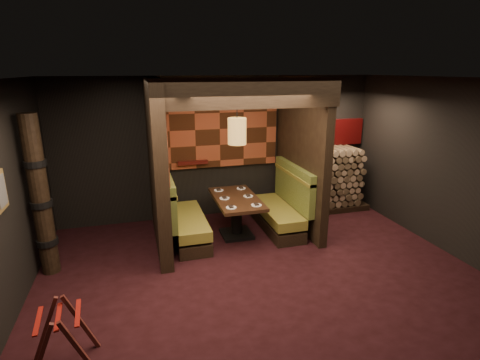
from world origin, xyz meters
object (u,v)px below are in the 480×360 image
luggage_rack (62,337)px  firewood_stack (328,179)px  booth_bench_left (183,219)px  pendant_lamp (237,131)px  totem_column (40,198)px  dining_table (236,210)px  booth_bench_right (282,209)px

luggage_rack → firewood_stack: firewood_stack is taller
booth_bench_left → luggage_rack: bearing=-120.2°
pendant_lamp → totem_column: bearing=-172.3°
luggage_rack → totem_column: 2.36m
pendant_lamp → luggage_rack: size_ratio=1.47×
pendant_lamp → dining_table: bearing=90.0°
booth_bench_left → firewood_stack: bearing=12.2°
totem_column → pendant_lamp: bearing=7.7°
luggage_rack → booth_bench_right: bearing=37.9°
dining_table → luggage_rack: 3.66m
booth_bench_right → firewood_stack: firewood_stack is taller
pendant_lamp → totem_column: (-3.06, -0.41, -0.77)m
dining_table → firewood_stack: 2.41m
firewood_stack → luggage_rack: bearing=-144.8°
pendant_lamp → luggage_rack: bearing=-134.8°
booth_bench_right → luggage_rack: booth_bench_right is taller
booth_bench_right → pendant_lamp: bearing=-171.6°
totem_column → firewood_stack: 5.50m
booth_bench_right → totem_column: bearing=-172.1°
booth_bench_right → firewood_stack: bearing=27.3°
booth_bench_right → pendant_lamp: size_ratio=1.43×
dining_table → firewood_stack: firewood_stack is taller
booth_bench_left → firewood_stack: (3.25, 0.70, 0.28)m
booth_bench_left → dining_table: booth_bench_left is taller
booth_bench_left → booth_bench_right: (1.89, 0.00, 0.00)m
booth_bench_left → firewood_stack: 3.33m
booth_bench_right → firewood_stack: size_ratio=0.92×
dining_table → pendant_lamp: size_ratio=1.26×
booth_bench_left → pendant_lamp: pendant_lamp is taller
pendant_lamp → luggage_rack: pendant_lamp is taller
totem_column → firewood_stack: totem_column is taller
firewood_stack → dining_table: bearing=-160.9°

